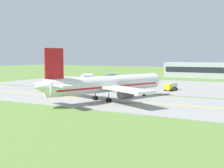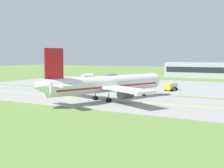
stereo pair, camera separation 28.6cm
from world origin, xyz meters
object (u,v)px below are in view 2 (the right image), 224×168
Objects in this scene: service_truck_catering at (111,77)px; service_truck_fuel at (88,76)px; airplane_lead at (107,84)px; service_truck_baggage at (171,86)px.

service_truck_fuel is at bearing 177.47° from service_truck_catering.
service_truck_baggage is at bearing 75.94° from airplane_lead.
airplane_lead is 6.04× the size of service_truck_catering.
service_truck_baggage is at bearing -30.11° from service_truck_fuel.
service_truck_fuel is (-44.92, 59.17, -2.60)m from airplane_lead.
airplane_lead reaches higher than service_truck_fuel.
service_truck_fuel is at bearing 127.21° from airplane_lead.
service_truck_fuel is at bearing 149.89° from service_truck_baggage.
service_truck_baggage is 0.98× the size of service_truck_catering.
service_truck_catering is at bearing -2.53° from service_truck_fuel.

